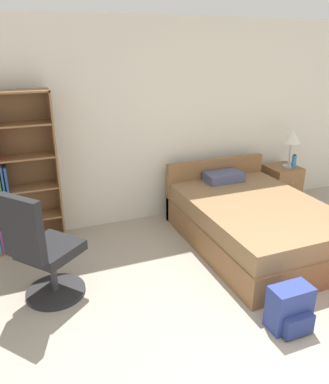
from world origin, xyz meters
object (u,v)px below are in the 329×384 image
at_px(bookshelf, 3,175).
at_px(table_lamp, 292,138).
at_px(office_chair, 43,254).
at_px(water_bottle, 294,162).
at_px(nightstand, 281,186).
at_px(bed, 253,221).
at_px(backpack_blue, 290,309).

xyz_separation_m(bookshelf, table_lamp, (3.83, -0.12, 0.11)).
distance_m(bookshelf, office_chair, 1.26).
relative_size(table_lamp, water_bottle, 2.67).
bearing_deg(water_bottle, nightstand, 128.64).
height_order(bookshelf, bed, bookshelf).
relative_size(nightstand, backpack_blue, 1.52).
height_order(nightstand, table_lamp, table_lamp).
distance_m(nightstand, table_lamp, 0.73).
xyz_separation_m(bookshelf, nightstand, (3.77, -0.08, -0.62)).
distance_m(office_chair, backpack_blue, 2.22).
bearing_deg(bed, water_bottle, 32.26).
xyz_separation_m(office_chair, water_bottle, (3.58, 0.96, 0.20)).
distance_m(bed, office_chair, 2.44).
xyz_separation_m(office_chair, backpack_blue, (1.87, -1.16, -0.31)).
distance_m(bed, backpack_blue, 1.49).
relative_size(office_chair, table_lamp, 2.04).
xyz_separation_m(bookshelf, backpack_blue, (2.15, -2.31, -0.73)).
bearing_deg(office_chair, nightstand, 17.02).
bearing_deg(office_chair, bed, 5.30).
height_order(bookshelf, table_lamp, bookshelf).
height_order(table_lamp, water_bottle, table_lamp).
relative_size(bed, backpack_blue, 5.28).
bearing_deg(bed, nightstand, 38.35).
distance_m(table_lamp, water_bottle, 0.34).
relative_size(bookshelf, table_lamp, 3.34).
height_order(bookshelf, nightstand, bookshelf).
bearing_deg(nightstand, backpack_blue, -126.00).
bearing_deg(table_lamp, bookshelf, 178.21).
bearing_deg(table_lamp, water_bottle, -67.65).
bearing_deg(backpack_blue, office_chair, 148.23).
bearing_deg(water_bottle, office_chair, -165.07).
height_order(bookshelf, water_bottle, bookshelf).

